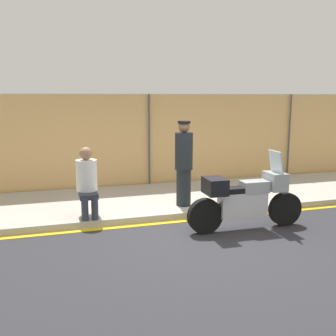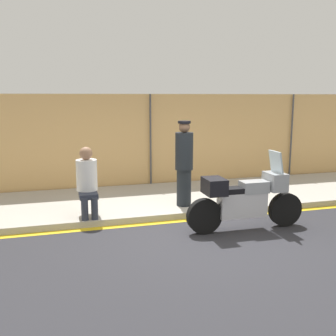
% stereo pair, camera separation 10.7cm
% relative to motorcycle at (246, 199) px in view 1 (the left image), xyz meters
% --- Properties ---
extents(ground_plane, '(120.00, 120.00, 0.00)m').
position_rel_motorcycle_xyz_m(ground_plane, '(-0.90, 0.00, -0.60)').
color(ground_plane, '#2D2D33').
extents(sidewalk, '(32.56, 2.93, 0.13)m').
position_rel_motorcycle_xyz_m(sidewalk, '(-0.90, 2.39, -0.54)').
color(sidewalk, '#ADA89E').
rests_on(sidewalk, ground_plane).
extents(curb_paint_stripe, '(32.56, 0.18, 0.01)m').
position_rel_motorcycle_xyz_m(curb_paint_stripe, '(-0.90, 0.84, -0.60)').
color(curb_paint_stripe, gold).
rests_on(curb_paint_stripe, ground_plane).
extents(storefront_fence, '(30.93, 0.17, 2.58)m').
position_rel_motorcycle_xyz_m(storefront_fence, '(-0.90, 3.94, 0.69)').
color(storefront_fence, '#E5B26B').
rests_on(storefront_fence, ground_plane).
extents(motorcycle, '(2.35, 0.51, 1.50)m').
position_rel_motorcycle_xyz_m(motorcycle, '(0.00, 0.00, 0.00)').
color(motorcycle, black).
rests_on(motorcycle, ground_plane).
extents(officer_standing, '(0.39, 0.39, 1.87)m').
position_rel_motorcycle_xyz_m(officer_standing, '(-0.72, 1.50, 0.49)').
color(officer_standing, '#1E2328').
rests_on(officer_standing, sidewalk).
extents(person_seated_on_curb, '(0.42, 0.72, 1.39)m').
position_rel_motorcycle_xyz_m(person_seated_on_curb, '(-2.82, 1.40, 0.29)').
color(person_seated_on_curb, '#2D3342').
rests_on(person_seated_on_curb, sidewalk).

